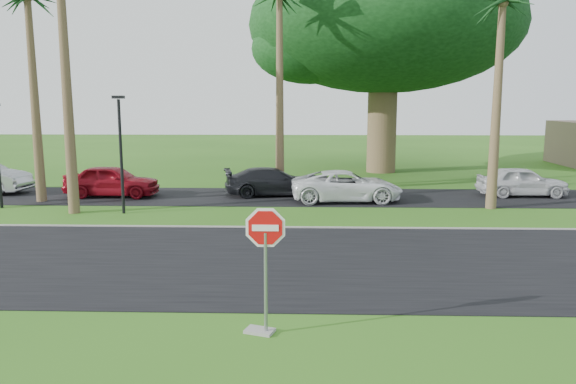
# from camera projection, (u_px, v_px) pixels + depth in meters

# --- Properties ---
(ground) EXTENTS (120.00, 120.00, 0.00)m
(ground) POSITION_uv_depth(u_px,v_px,m) (254.00, 283.00, 13.84)
(ground) COLOR #2A5916
(ground) RESTS_ON ground
(road) EXTENTS (120.00, 8.00, 0.02)m
(road) POSITION_uv_depth(u_px,v_px,m) (261.00, 260.00, 15.81)
(road) COLOR black
(road) RESTS_ON ground
(parking_strip) EXTENTS (120.00, 5.00, 0.02)m
(parking_strip) POSITION_uv_depth(u_px,v_px,m) (278.00, 197.00, 26.17)
(parking_strip) COLOR black
(parking_strip) RESTS_ON ground
(curb) EXTENTS (120.00, 0.12, 0.06)m
(curb) POSITION_uv_depth(u_px,v_px,m) (270.00, 227.00, 19.80)
(curb) COLOR gray
(curb) RESTS_ON ground
(stop_sign_near) EXTENTS (1.05, 0.07, 2.62)m
(stop_sign_near) POSITION_uv_depth(u_px,v_px,m) (265.00, 244.00, 10.58)
(stop_sign_near) COLOR gray
(stop_sign_near) RESTS_ON ground
(palm_right_near) EXTENTS (5.00, 5.00, 9.50)m
(palm_right_near) POSITION_uv_depth(u_px,v_px,m) (503.00, 4.00, 22.10)
(palm_right_near) COLOR brown
(palm_right_near) RESTS_ON ground
(canopy_tree) EXTENTS (16.50, 16.50, 13.12)m
(canopy_tree) POSITION_uv_depth(u_px,v_px,m) (385.00, 25.00, 33.91)
(canopy_tree) COLOR brown
(canopy_tree) RESTS_ON ground
(streetlight_right) EXTENTS (0.45, 0.25, 4.64)m
(streetlight_right) POSITION_uv_depth(u_px,v_px,m) (121.00, 147.00, 21.98)
(streetlight_right) COLOR black
(streetlight_right) RESTS_ON ground
(car_red) EXTENTS (4.36, 1.87, 1.47)m
(car_red) POSITION_uv_depth(u_px,v_px,m) (112.00, 181.00, 26.13)
(car_red) COLOR maroon
(car_red) RESTS_ON ground
(car_dark) EXTENTS (4.77, 2.68, 1.31)m
(car_dark) POSITION_uv_depth(u_px,v_px,m) (272.00, 182.00, 26.44)
(car_dark) COLOR black
(car_dark) RESTS_ON ground
(car_minivan) EXTENTS (5.01, 2.50, 1.36)m
(car_minivan) POSITION_uv_depth(u_px,v_px,m) (347.00, 186.00, 24.89)
(car_minivan) COLOR white
(car_minivan) RESTS_ON ground
(car_pickup) EXTENTS (4.06, 1.63, 1.38)m
(car_pickup) POSITION_uv_depth(u_px,v_px,m) (522.00, 182.00, 26.22)
(car_pickup) COLOR silver
(car_pickup) RESTS_ON ground
(utility_slab) EXTENTS (0.63, 0.51, 0.06)m
(utility_slab) POSITION_uv_depth(u_px,v_px,m) (260.00, 331.00, 10.91)
(utility_slab) COLOR gray
(utility_slab) RESTS_ON ground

